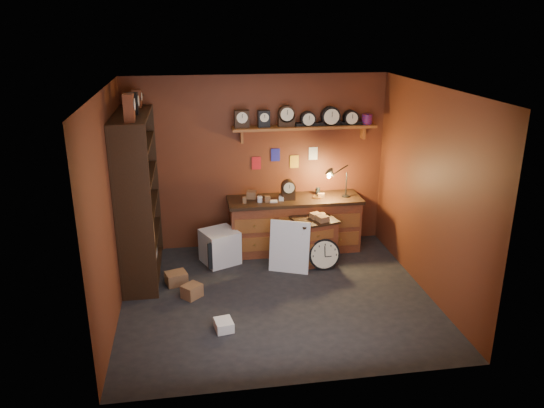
% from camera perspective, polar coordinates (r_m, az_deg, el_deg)
% --- Properties ---
extents(floor, '(4.00, 4.00, 0.00)m').
position_cam_1_polar(floor, '(7.11, 0.46, -9.90)').
color(floor, black).
rests_on(floor, ground).
extents(room_shell, '(4.02, 3.62, 2.71)m').
position_cam_1_polar(room_shell, '(6.56, 0.73, 3.86)').
color(room_shell, '#5F2A16').
rests_on(room_shell, ground).
extents(shelving_unit, '(0.47, 1.60, 2.58)m').
position_cam_1_polar(shelving_unit, '(7.48, -14.46, 1.45)').
color(shelving_unit, black).
rests_on(shelving_unit, ground).
extents(workbench, '(2.06, 0.66, 1.36)m').
position_cam_1_polar(workbench, '(8.31, 2.43, -1.85)').
color(workbench, brown).
rests_on(workbench, ground).
extents(low_cabinet, '(0.70, 0.63, 0.77)m').
position_cam_1_polar(low_cabinet, '(7.93, 4.54, -3.70)').
color(low_cabinet, brown).
rests_on(low_cabinet, ground).
extents(big_round_clock, '(0.46, 0.16, 0.46)m').
position_cam_1_polar(big_round_clock, '(7.78, 5.63, -5.41)').
color(big_round_clock, black).
rests_on(big_round_clock, ground).
extents(white_panel, '(0.60, 0.37, 0.76)m').
position_cam_1_polar(white_panel, '(7.79, 1.86, -7.15)').
color(white_panel, silver).
rests_on(white_panel, ground).
extents(mini_fridge, '(0.64, 0.66, 0.50)m').
position_cam_1_polar(mini_fridge, '(7.97, -5.63, -4.60)').
color(mini_fridge, silver).
rests_on(mini_fridge, ground).
extents(floor_box_a, '(0.33, 0.31, 0.17)m').
position_cam_1_polar(floor_box_a, '(7.49, -10.25, -7.86)').
color(floor_box_a, brown).
rests_on(floor_box_a, ground).
extents(floor_box_b, '(0.24, 0.27, 0.12)m').
position_cam_1_polar(floor_box_b, '(6.42, -5.21, -12.84)').
color(floor_box_b, white).
rests_on(floor_box_b, ground).
extents(floor_box_c, '(0.31, 0.30, 0.18)m').
position_cam_1_polar(floor_box_c, '(7.12, -8.61, -9.24)').
color(floor_box_c, brown).
rests_on(floor_box_c, ground).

